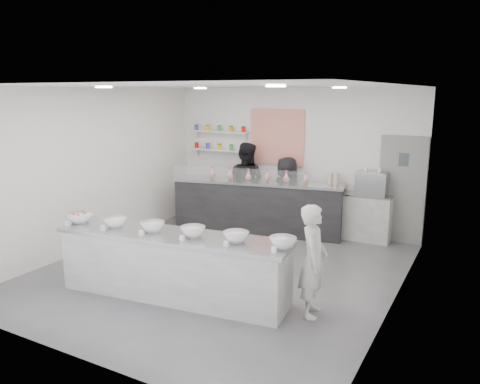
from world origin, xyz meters
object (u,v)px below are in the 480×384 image
back_bar (257,207)px  woman_prep (313,261)px  prep_counter (173,265)px  espresso_machine (372,184)px  espresso_ledge (359,217)px  staff_right (286,195)px  staff_left (246,184)px

back_bar → woman_prep: bearing=-63.7°
prep_counter → espresso_machine: espresso_machine is taller
espresso_ledge → staff_right: size_ratio=0.79×
back_bar → woman_prep: (2.31, -3.00, 0.20)m
staff_left → staff_right: bearing=177.8°
staff_right → espresso_ledge: bearing=-159.6°
espresso_machine → staff_right: size_ratio=0.37×
espresso_ledge → espresso_machine: espresso_machine is taller
prep_counter → woman_prep: bearing=5.5°
back_bar → woman_prep: woman_prep is taller
espresso_ledge → staff_right: staff_right is taller
espresso_ledge → woman_prep: size_ratio=0.84×
espresso_ledge → staff_left: staff_left is taller
staff_left → staff_right: (0.97, 0.00, -0.13)m
espresso_machine → back_bar: bearing=-166.7°
prep_counter → woman_prep: 2.01m
espresso_ledge → staff_left: size_ratio=0.68×
prep_counter → staff_left: bearing=95.6°
prep_counter → espresso_ledge: (1.64, 3.95, -0.00)m
espresso_machine → staff_right: staff_right is taller
staff_right → back_bar: bearing=48.0°
staff_right → staff_left: bearing=13.5°
espresso_ledge → prep_counter: bearing=-112.5°
woman_prep → staff_right: staff_right is taller
espresso_ledge → staff_left: bearing=-175.8°
back_bar → espresso_machine: (2.22, 0.53, 0.61)m
prep_counter → woman_prep: size_ratio=2.30×
back_bar → staff_left: 0.69m
back_bar → staff_right: (0.50, 0.35, 0.25)m
espresso_machine → prep_counter: bearing=-115.2°
staff_left → woman_prep: bearing=127.5°
woman_prep → staff_right: bearing=13.7°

